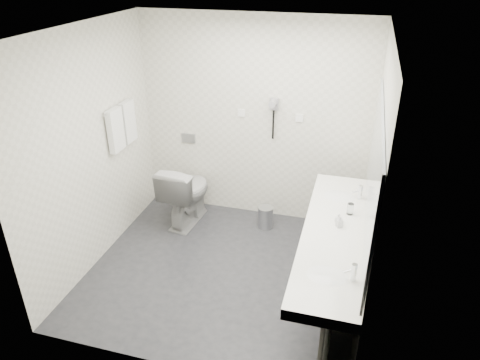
% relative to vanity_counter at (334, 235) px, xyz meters
% --- Properties ---
extents(floor, '(2.80, 2.80, 0.00)m').
position_rel_vanity_counter_xyz_m(floor, '(-1.12, 0.20, -0.80)').
color(floor, '#2B2B30').
rests_on(floor, ground).
extents(ceiling, '(2.80, 2.80, 0.00)m').
position_rel_vanity_counter_xyz_m(ceiling, '(-1.12, 0.20, 1.70)').
color(ceiling, white).
rests_on(ceiling, wall_back).
extents(wall_back, '(2.80, 0.00, 2.80)m').
position_rel_vanity_counter_xyz_m(wall_back, '(-1.12, 1.50, 0.45)').
color(wall_back, white).
rests_on(wall_back, floor).
extents(wall_front, '(2.80, 0.00, 2.80)m').
position_rel_vanity_counter_xyz_m(wall_front, '(-1.12, -1.10, 0.45)').
color(wall_front, white).
rests_on(wall_front, floor).
extents(wall_left, '(0.00, 2.60, 2.60)m').
position_rel_vanity_counter_xyz_m(wall_left, '(-2.52, 0.20, 0.45)').
color(wall_left, white).
rests_on(wall_left, floor).
extents(wall_right, '(0.00, 2.60, 2.60)m').
position_rel_vanity_counter_xyz_m(wall_right, '(0.27, 0.20, 0.45)').
color(wall_right, white).
rests_on(wall_right, floor).
extents(vanity_counter, '(0.55, 2.20, 0.10)m').
position_rel_vanity_counter_xyz_m(vanity_counter, '(0.00, 0.00, 0.00)').
color(vanity_counter, white).
rests_on(vanity_counter, floor).
extents(vanity_panel, '(0.03, 2.15, 0.75)m').
position_rel_vanity_counter_xyz_m(vanity_panel, '(0.02, 0.00, -0.42)').
color(vanity_panel, gray).
rests_on(vanity_panel, floor).
extents(vanity_post_near, '(0.06, 0.06, 0.75)m').
position_rel_vanity_counter_xyz_m(vanity_post_near, '(0.05, -1.04, -0.42)').
color(vanity_post_near, silver).
rests_on(vanity_post_near, floor).
extents(vanity_post_far, '(0.06, 0.06, 0.75)m').
position_rel_vanity_counter_xyz_m(vanity_post_far, '(0.05, 1.04, -0.42)').
color(vanity_post_far, silver).
rests_on(vanity_post_far, floor).
extents(mirror, '(0.02, 2.20, 1.05)m').
position_rel_vanity_counter_xyz_m(mirror, '(0.26, 0.00, 0.65)').
color(mirror, '#B2BCC6').
rests_on(mirror, wall_right).
extents(basin_near, '(0.40, 0.31, 0.05)m').
position_rel_vanity_counter_xyz_m(basin_near, '(0.00, -0.65, 0.04)').
color(basin_near, white).
rests_on(basin_near, vanity_counter).
extents(basin_far, '(0.40, 0.31, 0.05)m').
position_rel_vanity_counter_xyz_m(basin_far, '(0.00, 0.65, 0.04)').
color(basin_far, white).
rests_on(basin_far, vanity_counter).
extents(faucet_near, '(0.04, 0.04, 0.15)m').
position_rel_vanity_counter_xyz_m(faucet_near, '(0.19, -0.65, 0.12)').
color(faucet_near, silver).
rests_on(faucet_near, vanity_counter).
extents(faucet_far, '(0.04, 0.04, 0.15)m').
position_rel_vanity_counter_xyz_m(faucet_far, '(0.19, 0.65, 0.12)').
color(faucet_far, silver).
rests_on(faucet_far, vanity_counter).
extents(soap_bottle_a, '(0.07, 0.07, 0.11)m').
position_rel_vanity_counter_xyz_m(soap_bottle_a, '(0.04, 0.07, 0.11)').
color(soap_bottle_a, silver).
rests_on(soap_bottle_a, vanity_counter).
extents(soap_bottle_b, '(0.11, 0.11, 0.10)m').
position_rel_vanity_counter_xyz_m(soap_bottle_b, '(0.02, 0.13, 0.10)').
color(soap_bottle_b, silver).
rests_on(soap_bottle_b, vanity_counter).
extents(glass_left, '(0.07, 0.07, 0.11)m').
position_rel_vanity_counter_xyz_m(glass_left, '(0.12, 0.32, 0.11)').
color(glass_left, silver).
rests_on(glass_left, vanity_counter).
extents(toilet, '(0.52, 0.83, 0.81)m').
position_rel_vanity_counter_xyz_m(toilet, '(-1.86, 1.05, -0.40)').
color(toilet, white).
rests_on(toilet, floor).
extents(flush_plate, '(0.18, 0.02, 0.12)m').
position_rel_vanity_counter_xyz_m(flush_plate, '(-1.98, 1.49, 0.15)').
color(flush_plate, '#B2B5BA').
rests_on(flush_plate, wall_back).
extents(pedal_bin, '(0.24, 0.24, 0.27)m').
position_rel_vanity_counter_xyz_m(pedal_bin, '(-0.87, 1.17, -0.67)').
color(pedal_bin, '#B2B5BA').
rests_on(pedal_bin, floor).
extents(bin_lid, '(0.19, 0.19, 0.02)m').
position_rel_vanity_counter_xyz_m(bin_lid, '(-0.87, 1.17, -0.53)').
color(bin_lid, '#B2B5BA').
rests_on(bin_lid, pedal_bin).
extents(towel_rail, '(0.02, 0.62, 0.02)m').
position_rel_vanity_counter_xyz_m(towel_rail, '(-2.47, 0.75, 0.75)').
color(towel_rail, silver).
rests_on(towel_rail, wall_left).
extents(towel_near, '(0.07, 0.24, 0.48)m').
position_rel_vanity_counter_xyz_m(towel_near, '(-2.46, 0.61, 0.53)').
color(towel_near, white).
rests_on(towel_near, towel_rail).
extents(towel_far, '(0.07, 0.24, 0.48)m').
position_rel_vanity_counter_xyz_m(towel_far, '(-2.46, 0.89, 0.53)').
color(towel_far, white).
rests_on(towel_far, towel_rail).
extents(dryer_cradle, '(0.10, 0.04, 0.14)m').
position_rel_vanity_counter_xyz_m(dryer_cradle, '(-0.88, 1.47, 0.70)').
color(dryer_cradle, '#949398').
rests_on(dryer_cradle, wall_back).
extents(dryer_barrel, '(0.08, 0.14, 0.08)m').
position_rel_vanity_counter_xyz_m(dryer_barrel, '(-0.88, 1.40, 0.73)').
color(dryer_barrel, '#949398').
rests_on(dryer_barrel, dryer_cradle).
extents(dryer_cord, '(0.02, 0.02, 0.35)m').
position_rel_vanity_counter_xyz_m(dryer_cord, '(-0.88, 1.46, 0.45)').
color(dryer_cord, black).
rests_on(dryer_cord, dryer_cradle).
extents(switch_plate_a, '(0.09, 0.02, 0.09)m').
position_rel_vanity_counter_xyz_m(switch_plate_a, '(-1.27, 1.49, 0.55)').
color(switch_plate_a, white).
rests_on(switch_plate_a, wall_back).
extents(switch_plate_b, '(0.09, 0.02, 0.09)m').
position_rel_vanity_counter_xyz_m(switch_plate_b, '(-0.57, 1.49, 0.55)').
color(switch_plate_b, white).
rests_on(switch_plate_b, wall_back).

